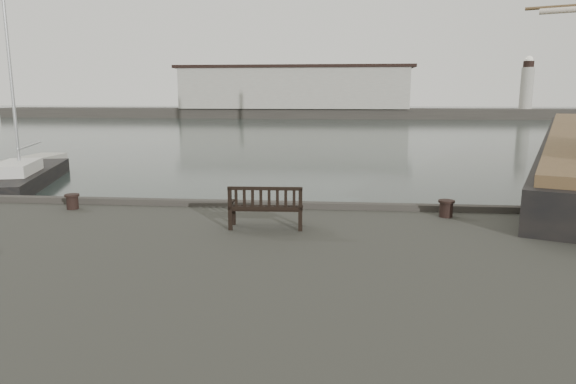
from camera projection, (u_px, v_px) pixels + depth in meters
name	position (u px, v px, depth m)	size (l,w,h in m)	color
ground	(288.00, 257.00, 15.58)	(400.00, 400.00, 0.00)	black
breakwater	(310.00, 97.00, 105.13)	(140.00, 9.50, 12.20)	#383530
bench	(266.00, 215.00, 12.77)	(1.85, 0.71, 1.05)	black
bollard_left	(72.00, 202.00, 14.93)	(0.42, 0.42, 0.44)	black
bollard_right	(446.00, 209.00, 13.96)	(0.44, 0.44, 0.46)	black
yacht_c	(24.00, 181.00, 27.75)	(5.61, 10.87, 14.12)	black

